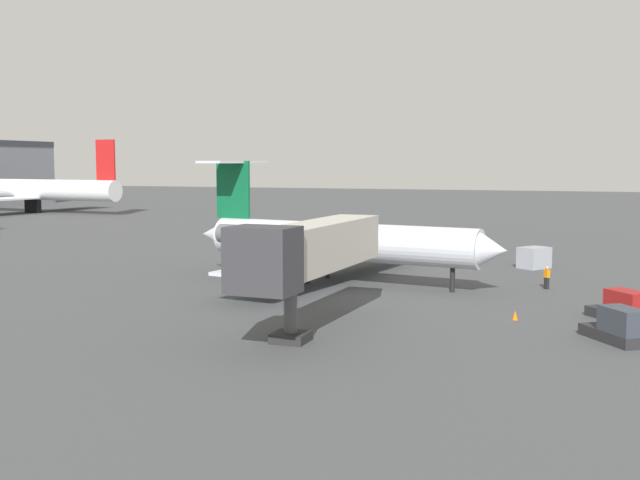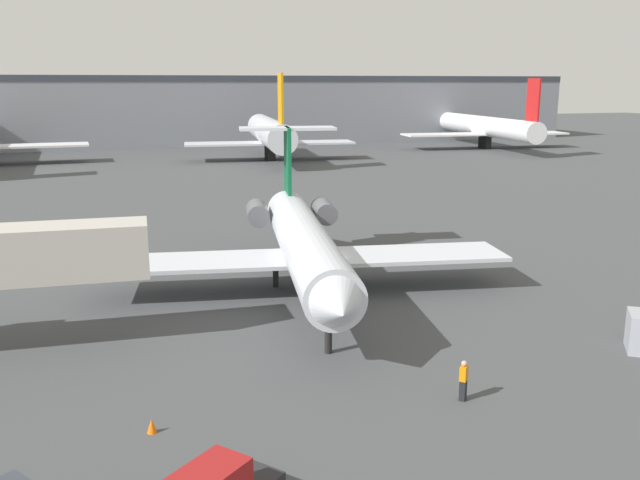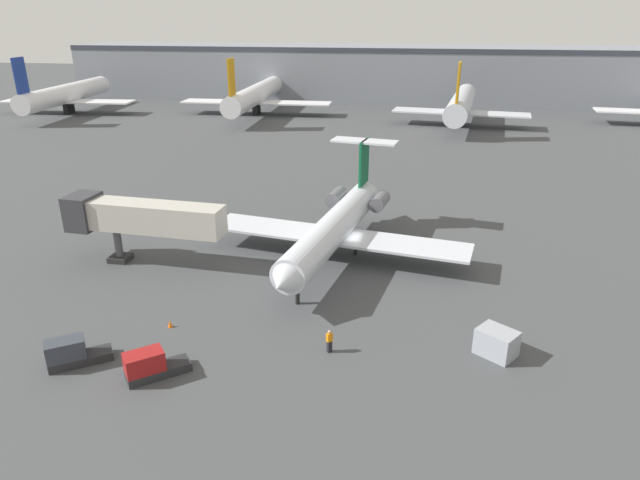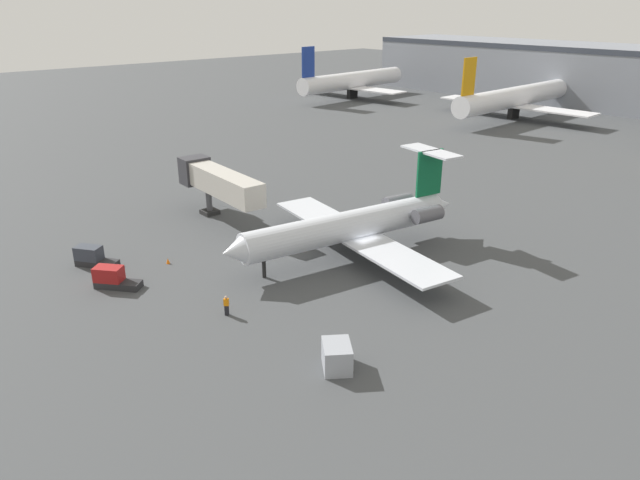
{
  "view_description": "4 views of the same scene",
  "coord_description": "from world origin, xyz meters",
  "px_view_note": "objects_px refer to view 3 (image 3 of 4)",
  "views": [
    {
      "loc": [
        -57.36,
        -19.01,
        9.3
      ],
      "look_at": [
        -3.05,
        0.09,
        3.45
      ],
      "focal_mm": 43.29,
      "sensor_mm": 36.0,
      "label": 1
    },
    {
      "loc": [
        -12.3,
        -38.46,
        12.49
      ],
      "look_at": [
        0.14,
        0.28,
        3.05
      ],
      "focal_mm": 38.24,
      "sensor_mm": 36.0,
      "label": 2
    },
    {
      "loc": [
        5.97,
        -48.2,
        21.49
      ],
      "look_at": [
        -2.35,
        -1.56,
        2.21
      ],
      "focal_mm": 31.19,
      "sensor_mm": 36.0,
      "label": 3
    },
    {
      "loc": [
        36.65,
        -37.42,
        23.18
      ],
      "look_at": [
        -2.35,
        -3.44,
        2.06
      ],
      "focal_mm": 32.71,
      "sensor_mm": 36.0,
      "label": 4
    }
  ],
  "objects_px": {
    "jet_bridge": "(135,217)",
    "parked_airliner_west_end": "(66,94)",
    "regional_jet": "(336,225)",
    "baggage_tug_trailing": "(151,366)",
    "baggage_tug_lead": "(72,353)",
    "traffic_cone_near": "(170,324)",
    "cargo_container_uld": "(497,343)",
    "parked_airliner_west_mid": "(256,95)",
    "parked_airliner_centre": "(461,104)",
    "ground_crew_marshaller": "(329,341)"
  },
  "relations": [
    {
      "from": "jet_bridge",
      "to": "parked_airliner_west_end",
      "type": "bearing_deg",
      "value": 126.59
    },
    {
      "from": "regional_jet",
      "to": "parked_airliner_west_end",
      "type": "bearing_deg",
      "value": 136.12
    },
    {
      "from": "regional_jet",
      "to": "baggage_tug_trailing",
      "type": "height_order",
      "value": "regional_jet"
    },
    {
      "from": "baggage_tug_lead",
      "to": "baggage_tug_trailing",
      "type": "height_order",
      "value": "same"
    },
    {
      "from": "regional_jet",
      "to": "baggage_tug_lead",
      "type": "height_order",
      "value": "regional_jet"
    },
    {
      "from": "traffic_cone_near",
      "to": "cargo_container_uld",
      "type": "bearing_deg",
      "value": 1.3
    },
    {
      "from": "baggage_tug_lead",
      "to": "jet_bridge",
      "type": "bearing_deg",
      "value": 101.69
    },
    {
      "from": "parked_airliner_west_end",
      "to": "parked_airliner_west_mid",
      "type": "bearing_deg",
      "value": 8.15
    },
    {
      "from": "parked_airliner_west_mid",
      "to": "jet_bridge",
      "type": "bearing_deg",
      "value": -81.33
    },
    {
      "from": "jet_bridge",
      "to": "baggage_tug_trailing",
      "type": "relative_size",
      "value": 3.76
    },
    {
      "from": "parked_airliner_west_end",
      "to": "parked_airliner_centre",
      "type": "relative_size",
      "value": 1.11
    },
    {
      "from": "jet_bridge",
      "to": "ground_crew_marshaller",
      "type": "distance_m",
      "value": 23.11
    },
    {
      "from": "ground_crew_marshaller",
      "to": "traffic_cone_near",
      "type": "xyz_separation_m",
      "value": [
        -12.13,
        1.14,
        -0.58
      ]
    },
    {
      "from": "jet_bridge",
      "to": "parked_airliner_west_end",
      "type": "relative_size",
      "value": 0.41
    },
    {
      "from": "ground_crew_marshaller",
      "to": "baggage_tug_lead",
      "type": "distance_m",
      "value": 17.01
    },
    {
      "from": "regional_jet",
      "to": "parked_airliner_west_end",
      "type": "distance_m",
      "value": 102.19
    },
    {
      "from": "cargo_container_uld",
      "to": "regional_jet",
      "type": "bearing_deg",
      "value": 132.61
    },
    {
      "from": "jet_bridge",
      "to": "parked_airliner_centre",
      "type": "distance_m",
      "value": 81.94
    },
    {
      "from": "regional_jet",
      "to": "parked_airliner_west_end",
      "type": "relative_size",
      "value": 0.72
    },
    {
      "from": "baggage_tug_trailing",
      "to": "ground_crew_marshaller",
      "type": "bearing_deg",
      "value": 24.15
    },
    {
      "from": "traffic_cone_near",
      "to": "parked_airliner_west_mid",
      "type": "xyz_separation_m",
      "value": [
        -20.01,
        91.88,
        4.17
      ]
    },
    {
      "from": "baggage_tug_lead",
      "to": "baggage_tug_trailing",
      "type": "relative_size",
      "value": 1.03
    },
    {
      "from": "ground_crew_marshaller",
      "to": "parked_airliner_west_mid",
      "type": "bearing_deg",
      "value": 109.06
    },
    {
      "from": "regional_jet",
      "to": "baggage_tug_trailing",
      "type": "distance_m",
      "value": 22.66
    },
    {
      "from": "baggage_tug_trailing",
      "to": "baggage_tug_lead",
      "type": "bearing_deg",
      "value": 175.98
    },
    {
      "from": "jet_bridge",
      "to": "baggage_tug_lead",
      "type": "xyz_separation_m",
      "value": [
        3.29,
        -15.88,
        -3.72
      ]
    },
    {
      "from": "baggage_tug_trailing",
      "to": "cargo_container_uld",
      "type": "height_order",
      "value": "baggage_tug_trailing"
    },
    {
      "from": "jet_bridge",
      "to": "parked_airliner_west_mid",
      "type": "xyz_separation_m",
      "value": [
        -12.43,
        81.54,
        -0.11
      ]
    },
    {
      "from": "baggage_tug_trailing",
      "to": "traffic_cone_near",
      "type": "bearing_deg",
      "value": 103.34
    },
    {
      "from": "parked_airliner_west_end",
      "to": "parked_airliner_centre",
      "type": "bearing_deg",
      "value": -0.17
    },
    {
      "from": "parked_airliner_west_mid",
      "to": "parked_airliner_west_end",
      "type": "bearing_deg",
      "value": -171.85
    },
    {
      "from": "traffic_cone_near",
      "to": "jet_bridge",
      "type": "bearing_deg",
      "value": 126.26
    },
    {
      "from": "baggage_tug_trailing",
      "to": "parked_airliner_west_end",
      "type": "bearing_deg",
      "value": 125.32
    },
    {
      "from": "jet_bridge",
      "to": "baggage_tug_lead",
      "type": "height_order",
      "value": "jet_bridge"
    },
    {
      "from": "baggage_tug_lead",
      "to": "cargo_container_uld",
      "type": "height_order",
      "value": "baggage_tug_lead"
    },
    {
      "from": "traffic_cone_near",
      "to": "parked_airliner_west_end",
      "type": "bearing_deg",
      "value": 126.55
    },
    {
      "from": "baggage_tug_lead",
      "to": "parked_airliner_west_end",
      "type": "height_order",
      "value": "parked_airliner_west_end"
    },
    {
      "from": "regional_jet",
      "to": "ground_crew_marshaller",
      "type": "height_order",
      "value": "regional_jet"
    },
    {
      "from": "baggage_tug_lead",
      "to": "traffic_cone_near",
      "type": "xyz_separation_m",
      "value": [
        4.3,
        5.55,
        -0.56
      ]
    },
    {
      "from": "regional_jet",
      "to": "ground_crew_marshaller",
      "type": "bearing_deg",
      "value": -82.95
    },
    {
      "from": "jet_bridge",
      "to": "parked_airliner_centre",
      "type": "bearing_deg",
      "value": 66.34
    },
    {
      "from": "cargo_container_uld",
      "to": "parked_airliner_centre",
      "type": "height_order",
      "value": "parked_airliner_centre"
    },
    {
      "from": "baggage_tug_trailing",
      "to": "parked_airliner_west_mid",
      "type": "distance_m",
      "value": 100.21
    },
    {
      "from": "baggage_tug_trailing",
      "to": "parked_airliner_west_end",
      "type": "xyz_separation_m",
      "value": [
        -64.9,
        91.61,
        3.58
      ]
    },
    {
      "from": "parked_airliner_west_end",
      "to": "parked_airliner_centre",
      "type": "xyz_separation_m",
      "value": [
        88.8,
        -0.26,
        0.08
      ]
    },
    {
      "from": "regional_jet",
      "to": "parked_airliner_west_mid",
      "type": "height_order",
      "value": "parked_airliner_west_mid"
    },
    {
      "from": "jet_bridge",
      "to": "baggage_tug_trailing",
      "type": "bearing_deg",
      "value": -61.09
    },
    {
      "from": "baggage_tug_trailing",
      "to": "parked_airliner_centre",
      "type": "relative_size",
      "value": 0.12
    },
    {
      "from": "jet_bridge",
      "to": "traffic_cone_near",
      "type": "distance_m",
      "value": 13.52
    },
    {
      "from": "traffic_cone_near",
      "to": "parked_airliner_west_end",
      "type": "relative_size",
      "value": 0.02
    }
  ]
}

